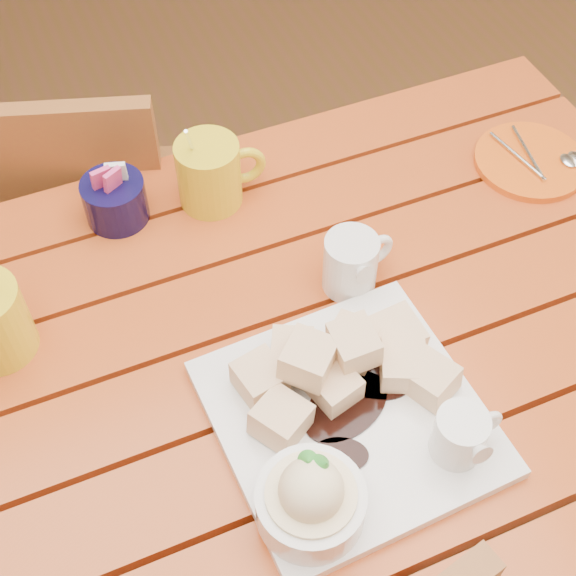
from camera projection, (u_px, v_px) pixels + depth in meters
name	position (u px, v px, depth m)	size (l,w,h in m)	color
ground	(286.00, 567.00, 1.56)	(5.00, 5.00, 0.00)	brown
table	(285.00, 403.00, 1.05)	(1.20, 0.79, 0.75)	#AA4115
dessert_plate	(344.00, 426.00, 0.88)	(0.30, 0.30, 0.12)	white
coffee_mug_right	(211.00, 172.00, 1.09)	(0.13, 0.09, 0.15)	gold
cream_pitcher	(352.00, 263.00, 1.01)	(0.10, 0.08, 0.08)	white
sugar_caddy	(115.00, 199.00, 1.09)	(0.09, 0.09, 0.09)	black
orange_saucer	(531.00, 161.00, 1.17)	(0.16, 0.16, 0.02)	#E25813
chair_far	(67.00, 238.00, 1.44)	(0.51, 0.51, 0.86)	brown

